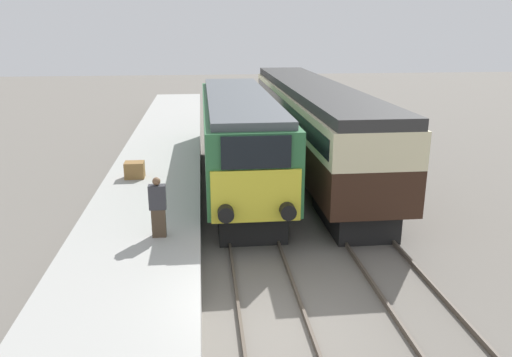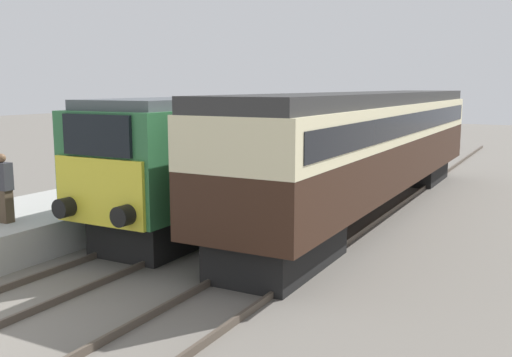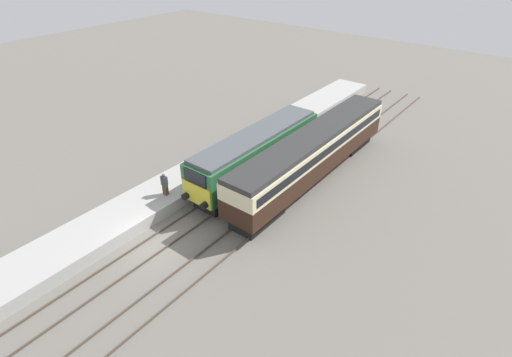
{
  "view_description": "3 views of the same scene",
  "coord_description": "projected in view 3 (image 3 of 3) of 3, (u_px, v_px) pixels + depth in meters",
  "views": [
    {
      "loc": [
        -1.39,
        -9.0,
        6.18
      ],
      "look_at": [
        0.0,
        3.88,
        2.24
      ],
      "focal_mm": 35.0,
      "sensor_mm": 36.0,
      "label": 1
    },
    {
      "loc": [
        8.8,
        -5.26,
        4.02
      ],
      "look_at": [
        1.7,
        7.88,
        1.6
      ],
      "focal_mm": 40.0,
      "sensor_mm": 36.0,
      "label": 2
    },
    {
      "loc": [
        16.02,
        -10.5,
        16.15
      ],
      "look_at": [
        1.7,
        7.88,
        1.6
      ],
      "focal_mm": 28.0,
      "sensor_mm": 36.0,
      "label": 3
    }
  ],
  "objects": [
    {
      "name": "ground_plane",
      "position": [
        153.0,
        247.0,
        23.93
      ],
      "size": [
        120.0,
        120.0,
        0.0
      ],
      "primitive_type": "plane",
      "color": "slate"
    },
    {
      "name": "platform_left",
      "position": [
        206.0,
        170.0,
        30.78
      ],
      "size": [
        3.5,
        50.0,
        0.85
      ],
      "color": "#A8A8A3",
      "rests_on": "ground_plane"
    },
    {
      "name": "rails_near_track",
      "position": [
        211.0,
        207.0,
        27.24
      ],
      "size": [
        1.51,
        60.0,
        0.14
      ],
      "color": "#4C4238",
      "rests_on": "ground_plane"
    },
    {
      "name": "rails_far_track",
      "position": [
        249.0,
        226.0,
        25.47
      ],
      "size": [
        1.5,
        60.0,
        0.14
      ],
      "color": "#4C4238",
      "rests_on": "ground_plane"
    },
    {
      "name": "locomotive",
      "position": [
        256.0,
        153.0,
        29.6
      ],
      "size": [
        2.7,
        12.97,
        3.72
      ],
      "color": "black",
      "rests_on": "ground_plane"
    },
    {
      "name": "passenger_carriage",
      "position": [
        313.0,
        151.0,
        29.34
      ],
      "size": [
        2.75,
        17.86,
        3.83
      ],
      "color": "black",
      "rests_on": "ground_plane"
    },
    {
      "name": "person_on_platform",
      "position": [
        165.0,
        184.0,
        26.73
      ],
      "size": [
        0.44,
        0.26,
        1.63
      ],
      "color": "#473828",
      "rests_on": "platform_left"
    },
    {
      "name": "luggage_crate",
      "position": [
        208.0,
        154.0,
        31.39
      ],
      "size": [
        0.7,
        0.56,
        0.6
      ],
      "color": "olive",
      "rests_on": "platform_left"
    }
  ]
}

